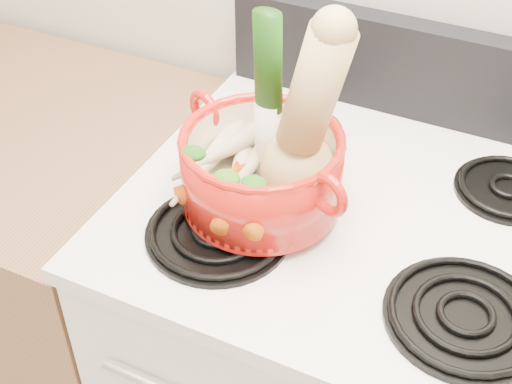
% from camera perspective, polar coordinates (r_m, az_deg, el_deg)
% --- Properties ---
extents(cooktop, '(0.78, 0.67, 0.03)m').
position_cam_1_polar(cooktop, '(1.17, 9.00, -1.91)').
color(cooktop, silver).
rests_on(cooktop, stove_body).
extents(control_backsplash, '(0.76, 0.05, 0.18)m').
position_cam_1_polar(control_backsplash, '(1.34, 13.62, 9.23)').
color(control_backsplash, black).
rests_on(control_backsplash, cooktop).
extents(burner_front_left, '(0.22, 0.22, 0.02)m').
position_cam_1_polar(burner_front_left, '(1.09, -3.08, -3.16)').
color(burner_front_left, black).
rests_on(burner_front_left, cooktop).
extents(burner_front_right, '(0.22, 0.22, 0.02)m').
position_cam_1_polar(burner_front_right, '(1.02, 16.44, -9.42)').
color(burner_front_right, black).
rests_on(burner_front_right, cooktop).
extents(burner_back_left, '(0.17, 0.17, 0.02)m').
position_cam_1_polar(burner_back_left, '(1.30, 3.18, 5.02)').
color(burner_back_left, black).
rests_on(burner_back_left, cooktop).
extents(burner_back_right, '(0.17, 0.17, 0.02)m').
position_cam_1_polar(burner_back_right, '(1.24, 19.51, 0.35)').
color(burner_back_right, black).
rests_on(burner_back_right, cooktop).
extents(dutch_oven, '(0.33, 0.33, 0.12)m').
position_cam_1_polar(dutch_oven, '(1.09, 0.46, 1.73)').
color(dutch_oven, '#B2160F').
rests_on(dutch_oven, burner_front_left).
extents(pot_handle_left, '(0.07, 0.04, 0.07)m').
position_cam_1_polar(pot_handle_left, '(1.15, -4.15, 6.61)').
color(pot_handle_left, '#B2160F').
rests_on(pot_handle_left, dutch_oven).
extents(pot_handle_right, '(0.07, 0.04, 0.07)m').
position_cam_1_polar(pot_handle_right, '(0.99, 5.84, -0.20)').
color(pot_handle_right, '#B2160F').
rests_on(pot_handle_right, dutch_oven).
extents(squash, '(0.20, 0.16, 0.31)m').
position_cam_1_polar(squash, '(1.01, 5.19, 5.77)').
color(squash, tan).
rests_on(squash, dutch_oven).
extents(leek, '(0.05, 0.06, 0.29)m').
position_cam_1_polar(leek, '(1.06, 1.02, 7.78)').
color(leek, white).
rests_on(leek, dutch_oven).
extents(ginger, '(0.09, 0.07, 0.04)m').
position_cam_1_polar(ginger, '(1.15, 2.69, 3.00)').
color(ginger, tan).
rests_on(ginger, dutch_oven).
extents(parsnip_0, '(0.10, 0.24, 0.07)m').
position_cam_1_polar(parsnip_0, '(1.13, -1.09, 2.85)').
color(parsnip_0, beige).
rests_on(parsnip_0, dutch_oven).
extents(parsnip_1, '(0.06, 0.20, 0.06)m').
position_cam_1_polar(parsnip_1, '(1.12, -3.95, 2.47)').
color(parsnip_1, beige).
rests_on(parsnip_1, dutch_oven).
extents(parsnip_2, '(0.05, 0.19, 0.06)m').
position_cam_1_polar(parsnip_2, '(1.12, -0.10, 2.75)').
color(parsnip_2, beige).
rests_on(parsnip_2, dutch_oven).
extents(parsnip_3, '(0.11, 0.16, 0.05)m').
position_cam_1_polar(parsnip_3, '(1.12, -3.35, 3.07)').
color(parsnip_3, beige).
rests_on(parsnip_3, dutch_oven).
extents(carrot_0, '(0.07, 0.16, 0.04)m').
position_cam_1_polar(carrot_0, '(1.07, -2.05, -0.10)').
color(carrot_0, '#CB540A').
rests_on(carrot_0, dutch_oven).
extents(carrot_1, '(0.10, 0.14, 0.04)m').
position_cam_1_polar(carrot_1, '(1.09, -3.04, 0.96)').
color(carrot_1, '#BC3809').
rests_on(carrot_1, dutch_oven).
extents(carrot_2, '(0.04, 0.16, 0.04)m').
position_cam_1_polar(carrot_2, '(1.05, 1.27, -0.62)').
color(carrot_2, orange).
rests_on(carrot_2, dutch_oven).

